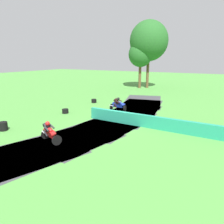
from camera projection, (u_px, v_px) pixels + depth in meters
name	position (u px, v px, depth m)	size (l,w,h in m)	color
ground_plane	(115.00, 122.00, 16.98)	(120.00, 120.00, 0.00)	#4C933D
track_asphalt	(108.00, 121.00, 17.32)	(7.48, 26.49, 0.01)	#3D3D42
safety_barrier	(184.00, 127.00, 14.22)	(0.30, 15.03, 0.90)	#239375
motorcycle_lead_red	(50.00, 132.00, 12.69)	(1.69, 1.16, 1.43)	black
motorcycle_chase_blue	(118.00, 104.00, 20.30)	(1.68, 0.89, 1.43)	black
tire_stack_near	(3.00, 126.00, 14.91)	(0.60, 0.60, 0.60)	black
tire_stack_mid_a	(65.00, 111.00, 19.55)	(0.57, 0.57, 0.40)	black
tire_stack_mid_b	(94.00, 101.00, 24.16)	(0.57, 0.57, 0.40)	black
tree_far_left	(149.00, 41.00, 34.41)	(6.11, 6.11, 10.75)	brown
tree_far_right	(140.00, 55.00, 34.64)	(3.85, 3.85, 7.46)	brown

